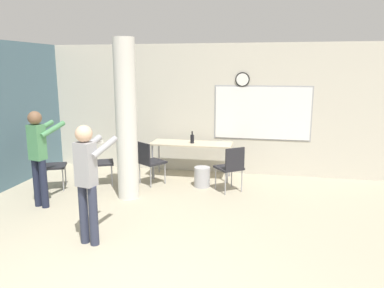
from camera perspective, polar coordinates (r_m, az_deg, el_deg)
The scene contains 11 objects.
wall_back at distance 8.25m, azimuth 1.86°, elevation 5.33°, with size 8.00×0.15×2.80m.
support_pillar at distance 6.60m, azimuth -9.99°, elevation 3.56°, with size 0.37×0.37×2.80m.
folding_table at distance 7.84m, azimuth -0.07°, elevation -0.22°, with size 1.69×0.60×0.75m.
bottle_on_table at distance 7.77m, azimuth 0.04°, elevation 0.83°, with size 0.08×0.08×0.25m.
waste_bin at distance 7.36m, azimuth 1.56°, elevation -5.03°, with size 0.31×0.31×0.39m.
chair_by_left_wall at distance 7.64m, azimuth -20.90°, elevation -2.75°, with size 0.58×0.58×0.87m.
chair_table_right at distance 7.01m, azimuth 5.95°, elevation -3.28°, with size 0.62×0.62×0.87m.
chair_near_pillar at distance 7.61m, azimuth -14.12°, elevation -2.37°, with size 0.59×0.59×0.87m.
chair_table_left at distance 7.45m, azimuth -6.55°, elevation -2.40°, with size 0.61×0.61×0.87m.
person_playing_front at distance 5.03m, azimuth -15.63°, elevation -4.60°, with size 0.45×0.66×1.60m.
person_watching_back at distance 6.64m, azimuth -22.30°, elevation -1.03°, with size 0.47×0.64×1.62m.
Camera 1 is at (1.39, -3.02, 2.32)m, focal length 35.00 mm.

